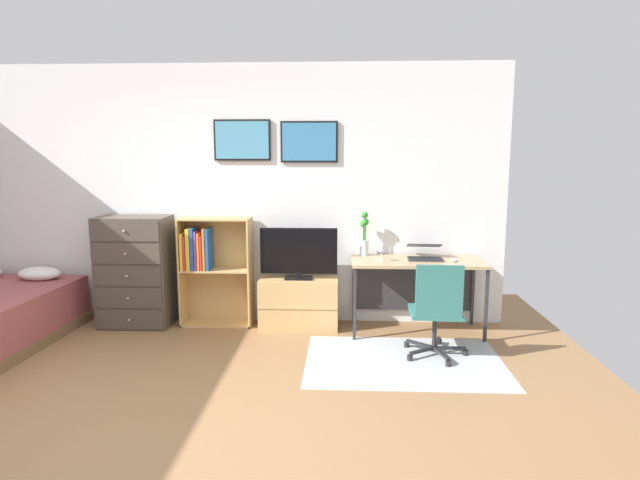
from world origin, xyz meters
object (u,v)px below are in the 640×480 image
object	(u,v)px
dresser	(135,271)
computer_mouse	(454,260)
office_chair	(437,308)
television	(299,254)
laptop	(425,253)
wine_glass	(381,248)
tv_stand	(299,303)
bookshelf	(209,263)
bamboo_vase	(364,234)
desk	(416,271)

from	to	relation	value
dresser	computer_mouse	world-z (taller)	dresser
dresser	office_chair	size ratio (longest dim) A/B	1.34
dresser	computer_mouse	bearing A→B (deg)	-2.50
television	computer_mouse	bearing A→B (deg)	-4.99
laptop	wine_glass	distance (m)	0.49
dresser	computer_mouse	xyz separation A→B (m)	(3.24, -0.14, 0.18)
tv_stand	office_chair	size ratio (longest dim) A/B	0.94
wine_glass	tv_stand	bearing A→B (deg)	167.15
bookshelf	dresser	bearing A→B (deg)	-174.68
bookshelf	bamboo_vase	xyz separation A→B (m)	(1.62, 0.06, 0.30)
bookshelf	computer_mouse	world-z (taller)	bookshelf
bookshelf	tv_stand	xyz separation A→B (m)	(0.95, -0.06, -0.40)
dresser	wine_glass	size ratio (longest dim) A/B	6.39
dresser	laptop	distance (m)	2.99
bamboo_vase	office_chair	bearing A→B (deg)	-57.23
bookshelf	computer_mouse	size ratio (longest dim) A/B	10.89
desk	computer_mouse	world-z (taller)	computer_mouse
television	dresser	bearing A→B (deg)	179.76
bookshelf	television	bearing A→B (deg)	-4.72
laptop	bookshelf	bearing A→B (deg)	-179.57
bamboo_vase	computer_mouse	bearing A→B (deg)	-17.62
bookshelf	bamboo_vase	bearing A→B (deg)	2.25
tv_stand	computer_mouse	world-z (taller)	computer_mouse
desk	bamboo_vase	xyz separation A→B (m)	(-0.52, 0.14, 0.36)
wine_glass	dresser	bearing A→B (deg)	176.09
laptop	bamboo_vase	distance (m)	0.64
desk	computer_mouse	bearing A→B (deg)	-21.50
desk	bamboo_vase	distance (m)	0.65
tv_stand	bamboo_vase	world-z (taller)	bamboo_vase
tv_stand	desk	size ratio (longest dim) A/B	0.62
office_chair	laptop	world-z (taller)	laptop
laptop	bamboo_vase	xyz separation A→B (m)	(-0.60, 0.13, 0.16)
desk	office_chair	distance (m)	0.81
laptop	bamboo_vase	size ratio (longest dim) A/B	0.84
bookshelf	laptop	distance (m)	2.23
dresser	laptop	world-z (taller)	dresser
dresser	television	distance (m)	1.72
television	computer_mouse	world-z (taller)	television
office_chair	laptop	size ratio (longest dim) A/B	2.23
desk	office_chair	size ratio (longest dim) A/B	1.52
desk	bamboo_vase	bearing A→B (deg)	165.05
computer_mouse	tv_stand	bearing A→B (deg)	174.19
tv_stand	laptop	size ratio (longest dim) A/B	2.09
desk	dresser	bearing A→B (deg)	179.90
dresser	wine_glass	xyz separation A→B (m)	(2.53, -0.17, 0.30)
bamboo_vase	tv_stand	bearing A→B (deg)	-169.89
laptop	computer_mouse	bearing A→B (deg)	-26.67
tv_stand	bamboo_vase	size ratio (longest dim) A/B	1.75
bookshelf	office_chair	world-z (taller)	bookshelf
bookshelf	television	distance (m)	0.96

